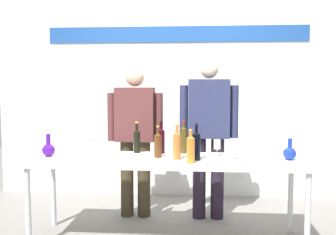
% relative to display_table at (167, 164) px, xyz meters
% --- Properties ---
extents(back_wall, '(4.70, 0.11, 3.00)m').
position_rel_display_table_xyz_m(back_wall, '(0.00, 1.53, 0.79)').
color(back_wall, white).
rests_on(back_wall, ground).
extents(display_table, '(2.49, 0.69, 0.77)m').
position_rel_display_table_xyz_m(display_table, '(0.00, 0.00, 0.00)').
color(display_table, white).
rests_on(display_table, ground).
extents(decanter_blue_left, '(0.12, 0.12, 0.21)m').
position_rel_display_table_xyz_m(decanter_blue_left, '(-1.11, 0.01, 0.12)').
color(decanter_blue_left, '#481292').
rests_on(decanter_blue_left, display_table).
extents(decanter_blue_right, '(0.11, 0.11, 0.19)m').
position_rel_display_table_xyz_m(decanter_blue_right, '(1.10, 0.01, 0.12)').
color(decanter_blue_right, '#1730A1').
rests_on(decanter_blue_right, display_table).
extents(presenter_left, '(0.60, 0.22, 1.62)m').
position_rel_display_table_xyz_m(presenter_left, '(-0.40, 0.64, 0.21)').
color(presenter_left, '#39301F').
rests_on(presenter_left, ground).
extents(presenter_right, '(0.62, 0.22, 1.70)m').
position_rel_display_table_xyz_m(presenter_right, '(0.40, 0.64, 0.26)').
color(presenter_right, black).
rests_on(presenter_right, ground).
extents(wine_bottle_0, '(0.07, 0.07, 0.33)m').
position_rel_display_table_xyz_m(wine_bottle_0, '(0.27, -0.05, 0.19)').
color(wine_bottle_0, black).
rests_on(wine_bottle_0, display_table).
extents(wine_bottle_1, '(0.07, 0.07, 0.30)m').
position_rel_display_table_xyz_m(wine_bottle_1, '(-0.08, 0.04, 0.18)').
color(wine_bottle_1, '#512C14').
rests_on(wine_bottle_1, display_table).
extents(wine_bottle_2, '(0.07, 0.07, 0.29)m').
position_rel_display_table_xyz_m(wine_bottle_2, '(0.22, -0.21, 0.19)').
color(wine_bottle_2, '#C97226').
rests_on(wine_bottle_2, display_table).
extents(wine_bottle_3, '(0.07, 0.07, 0.32)m').
position_rel_display_table_xyz_m(wine_bottle_3, '(0.14, 0.28, 0.20)').
color(wine_bottle_3, '#443711').
rests_on(wine_bottle_3, display_table).
extents(wine_bottle_4, '(0.07, 0.07, 0.32)m').
position_rel_display_table_xyz_m(wine_bottle_4, '(-0.08, 0.25, 0.19)').
color(wine_bottle_4, black).
rests_on(wine_bottle_4, display_table).
extents(wine_bottle_5, '(0.07, 0.07, 0.32)m').
position_rel_display_table_xyz_m(wine_bottle_5, '(0.10, -0.04, 0.19)').
color(wine_bottle_5, '#C8652B').
rests_on(wine_bottle_5, display_table).
extents(wine_bottle_6, '(0.07, 0.07, 0.31)m').
position_rel_display_table_xyz_m(wine_bottle_6, '(-0.32, 0.27, 0.18)').
color(wine_bottle_6, black).
rests_on(wine_bottle_6, display_table).
extents(wine_glass_left_0, '(0.07, 0.07, 0.13)m').
position_rel_display_table_xyz_m(wine_glass_left_0, '(-0.53, -0.24, 0.15)').
color(wine_glass_left_0, white).
rests_on(wine_glass_left_0, display_table).
extents(wine_glass_left_1, '(0.07, 0.07, 0.14)m').
position_rel_display_table_xyz_m(wine_glass_left_1, '(-0.84, 0.29, 0.16)').
color(wine_glass_left_1, white).
rests_on(wine_glass_left_1, display_table).
extents(wine_glass_left_2, '(0.06, 0.06, 0.15)m').
position_rel_display_table_xyz_m(wine_glass_left_2, '(-0.67, -0.13, 0.17)').
color(wine_glass_left_2, white).
rests_on(wine_glass_left_2, display_table).
extents(wine_glass_left_3, '(0.06, 0.06, 0.15)m').
position_rel_display_table_xyz_m(wine_glass_left_3, '(-0.94, 0.07, 0.17)').
color(wine_glass_left_3, white).
rests_on(wine_glass_left_3, display_table).
extents(wine_glass_right_0, '(0.06, 0.06, 0.14)m').
position_rel_display_table_xyz_m(wine_glass_right_0, '(0.65, -0.20, 0.15)').
color(wine_glass_right_0, white).
rests_on(wine_glass_right_0, display_table).
extents(wine_glass_right_1, '(0.07, 0.07, 0.16)m').
position_rel_display_table_xyz_m(wine_glass_right_1, '(0.60, -0.02, 0.17)').
color(wine_glass_right_1, white).
rests_on(wine_glass_right_1, display_table).
extents(wine_glass_right_2, '(0.06, 0.06, 0.16)m').
position_rel_display_table_xyz_m(wine_glass_right_2, '(0.46, 0.13, 0.17)').
color(wine_glass_right_2, white).
rests_on(wine_glass_right_2, display_table).
extents(wine_glass_right_3, '(0.06, 0.06, 0.15)m').
position_rel_display_table_xyz_m(wine_glass_right_3, '(0.97, -0.21, 0.16)').
color(wine_glass_right_3, white).
rests_on(wine_glass_right_3, display_table).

